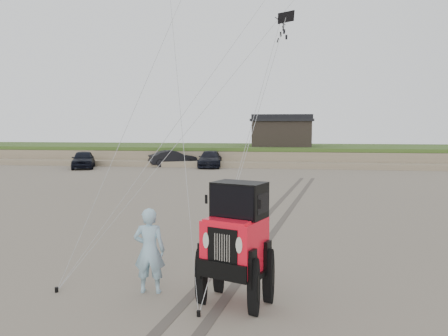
{
  "coord_description": "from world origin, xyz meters",
  "views": [
    {
      "loc": [
        2.53,
        -9.66,
        3.83
      ],
      "look_at": [
        0.71,
        3.0,
        2.6
      ],
      "focal_mm": 35.0,
      "sensor_mm": 36.0,
      "label": 1
    }
  ],
  "objects_px": {
    "truck_a": "(83,159)",
    "jeep": "(235,256)",
    "truck_b": "(173,158)",
    "cabin": "(282,132)",
    "truck_c": "(210,159)",
    "man": "(149,250)"
  },
  "relations": [
    {
      "from": "truck_a",
      "to": "jeep",
      "type": "distance_m",
      "value": 33.24
    },
    {
      "from": "truck_a",
      "to": "truck_b",
      "type": "distance_m",
      "value": 8.23
    },
    {
      "from": "truck_a",
      "to": "jeep",
      "type": "relative_size",
      "value": 0.83
    },
    {
      "from": "truck_b",
      "to": "cabin",
      "type": "bearing_deg",
      "value": -87.98
    },
    {
      "from": "truck_c",
      "to": "man",
      "type": "xyz_separation_m",
      "value": [
        4.01,
        -30.74,
        0.24
      ]
    },
    {
      "from": "man",
      "to": "truck_a",
      "type": "bearing_deg",
      "value": -67.43
    },
    {
      "from": "truck_a",
      "to": "truck_b",
      "type": "xyz_separation_m",
      "value": [
        7.55,
        3.28,
        -0.05
      ]
    },
    {
      "from": "cabin",
      "to": "truck_b",
      "type": "height_order",
      "value": "cabin"
    },
    {
      "from": "truck_a",
      "to": "man",
      "type": "height_order",
      "value": "man"
    },
    {
      "from": "jeep",
      "to": "truck_b",
      "type": "bearing_deg",
      "value": 127.88
    },
    {
      "from": "truck_c",
      "to": "man",
      "type": "height_order",
      "value": "man"
    },
    {
      "from": "truck_b",
      "to": "man",
      "type": "bearing_deg",
      "value": 165.93
    },
    {
      "from": "truck_a",
      "to": "truck_b",
      "type": "height_order",
      "value": "truck_a"
    },
    {
      "from": "jeep",
      "to": "truck_a",
      "type": "bearing_deg",
      "value": 142.12
    },
    {
      "from": "truck_a",
      "to": "man",
      "type": "xyz_separation_m",
      "value": [
        15.29,
        -28.01,
        0.18
      ]
    },
    {
      "from": "man",
      "to": "truck_b",
      "type": "bearing_deg",
      "value": -82.17
    },
    {
      "from": "truck_a",
      "to": "jeep",
      "type": "xyz_separation_m",
      "value": [
        17.31,
        -28.38,
        0.25
      ]
    },
    {
      "from": "jeep",
      "to": "man",
      "type": "relative_size",
      "value": 2.86
    },
    {
      "from": "jeep",
      "to": "man",
      "type": "xyz_separation_m",
      "value": [
        -2.02,
        0.37,
        -0.06
      ]
    },
    {
      "from": "truck_a",
      "to": "man",
      "type": "relative_size",
      "value": 2.39
    },
    {
      "from": "cabin",
      "to": "man",
      "type": "height_order",
      "value": "cabin"
    },
    {
      "from": "cabin",
      "to": "truck_c",
      "type": "relative_size",
      "value": 1.25
    }
  ]
}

